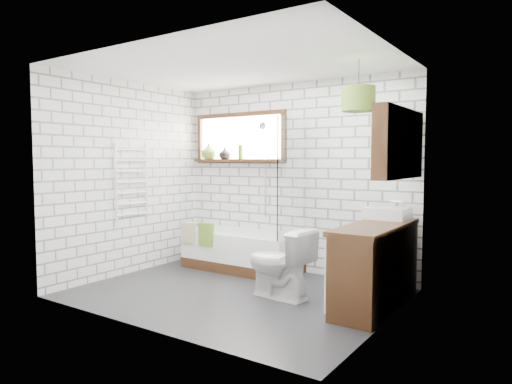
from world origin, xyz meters
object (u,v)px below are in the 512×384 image
Objects in this scene: vanity at (376,266)px; toilet at (279,262)px; basin at (387,213)px; pendant at (358,99)px; bathtub at (242,251)px.

vanity is 1.91× the size of toilet.
toilet is (-0.91, -0.79, -0.52)m from basin.
vanity is 0.70m from basin.
basin is 1.32m from toilet.
toilet is 2.27× the size of pendant.
toilet is (1.06, -0.80, 0.13)m from bathtub.
pendant is (1.83, -0.53, 1.84)m from bathtub.
basin is at bearing -0.09° from bathtub.
vanity is (2.04, -0.50, 0.16)m from bathtub.
basin is 1.31m from pendant.
vanity is at bearing -13.89° from bathtub.
basin reaches higher than vanity.
toilet is at bearing -160.57° from pendant.
bathtub is 4.73× the size of pendant.
vanity is 4.35× the size of pendant.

